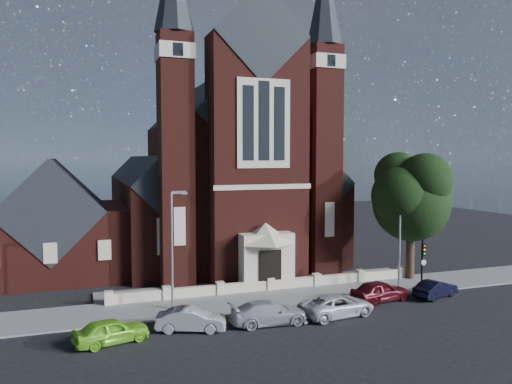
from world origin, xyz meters
TOP-DOWN VIEW (x-y plane):
  - ground at (0.00, 15.00)m, footprint 120.00×120.00m
  - pavement_strip at (0.00, 4.50)m, footprint 60.00×5.00m
  - forecourt_paving at (0.00, 8.50)m, footprint 26.00×3.00m
  - forecourt_wall at (0.00, 6.50)m, footprint 24.00×0.40m
  - church at (-0.00, 22.94)m, footprint 20.01×34.90m
  - parish_hall at (-16.00, 18.00)m, footprint 12.00×12.20m
  - street_tree at (12.60, 5.71)m, footprint 6.40×6.60m
  - street_lamp_left at (-7.91, 4.00)m, footprint 1.16×0.22m
  - street_lamp_right at (10.09, 4.00)m, footprint 1.16×0.22m
  - traffic_signal at (11.00, 2.43)m, footprint 0.28×0.42m
  - car_lime_van at (-12.24, -0.82)m, footprint 4.43×2.67m
  - car_silver_a at (-7.63, -0.30)m, footprint 4.39×2.72m
  - car_silver_b at (-2.81, -0.70)m, footprint 5.04×2.28m
  - car_white_suv at (1.93, -0.68)m, footprint 5.35×3.03m
  - car_dark_red at (6.43, 1.21)m, footprint 4.74×2.50m
  - car_navy at (10.89, 0.76)m, footprint 4.13×2.52m

SIDE VIEW (x-z plane):
  - ground at x=0.00m, z-range 0.00..0.00m
  - pavement_strip at x=0.00m, z-range -0.06..0.06m
  - forecourt_paving at x=0.00m, z-range -0.07..0.07m
  - forecourt_wall at x=0.00m, z-range -0.45..0.45m
  - car_navy at x=10.89m, z-range 0.00..1.29m
  - car_silver_a at x=-7.63m, z-range 0.00..1.37m
  - car_white_suv at x=1.93m, z-range 0.00..1.41m
  - car_lime_van at x=-12.24m, z-range 0.00..1.41m
  - car_silver_b at x=-2.81m, z-range 0.00..1.43m
  - car_dark_red at x=6.43m, z-range 0.00..1.54m
  - traffic_signal at x=11.00m, z-range 0.58..4.58m
  - parish_hall at x=-16.00m, z-range -1.11..9.13m
  - street_lamp_left at x=-7.91m, z-range 0.55..8.64m
  - street_lamp_right at x=10.09m, z-range 0.55..8.64m
  - street_tree at x=12.60m, z-range 1.61..12.31m
  - church at x=0.00m, z-range -6.41..22.79m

